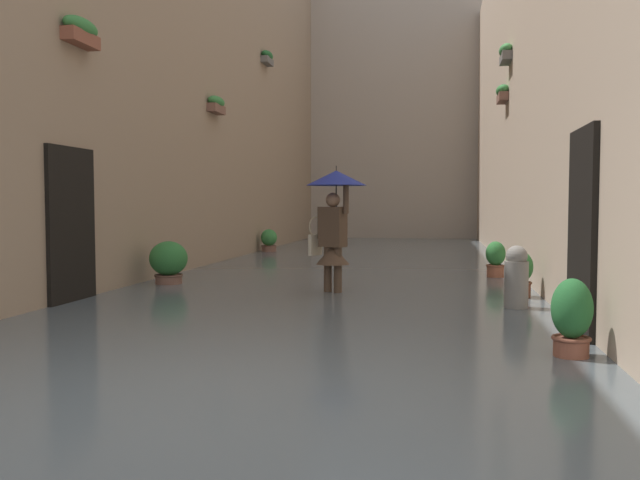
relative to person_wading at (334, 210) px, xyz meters
The scene contains 12 objects.
ground_plane 5.24m from the person_wading, 87.74° to the right, with size 60.00×60.00×0.00m, color #605B56.
flood_water 5.22m from the person_wading, 87.74° to the right, with size 7.15×26.91×0.12m, color #515B60.
building_facade_left 7.00m from the person_wading, 127.48° to the right, with size 2.04×24.91×8.48m.
building_facade_right 7.69m from the person_wading, 49.78° to the right, with size 2.04×24.91×10.50m.
building_facade_far 16.85m from the person_wading, 89.30° to the right, with size 9.95×1.80×10.34m, color #A89989.
person_wading is the anchor object (origin of this frame).
potted_plant_far_left 4.64m from the person_wading, 125.78° to the left, with size 0.35×0.35×0.80m.
potted_plant_near_left 3.70m from the person_wading, 135.32° to the right, with size 0.35×0.35×0.76m.
potted_plant_mid_left 2.81m from the person_wading, behind, with size 0.39×0.39×0.78m.
potted_plant_mid_right 8.48m from the person_wading, 68.67° to the right, with size 0.45×0.45×0.74m.
potted_plant_far_right 3.04m from the person_wading, 10.79° to the right, with size 0.62×0.62×0.82m.
mooring_bollard 2.85m from the person_wading, 157.44° to the left, with size 0.30×0.30×0.91m.
Camera 1 is at (-1.71, 4.14, 1.43)m, focal length 36.54 mm.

